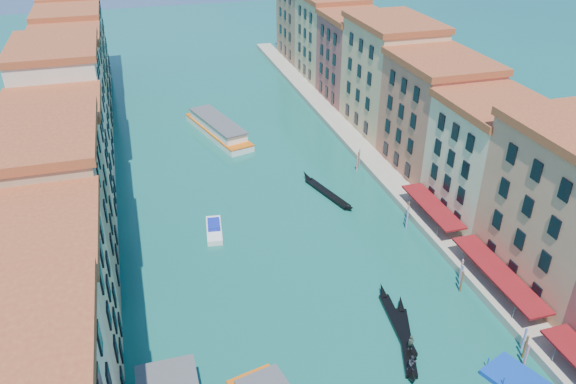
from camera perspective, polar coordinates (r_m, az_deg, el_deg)
name	(u,v)px	position (r m, az deg, el deg)	size (l,w,h in m)	color
left_bank_palazzos	(64,129)	(90.69, -21.79, 5.99)	(12.80, 128.40, 21.00)	beige
right_bank_palazzos	(404,92)	(101.10, 11.71, 9.89)	(12.80, 128.40, 21.00)	brown
quay	(358,146)	(101.29, 7.13, 4.66)	(4.00, 140.00, 1.00)	#A09881
restaurant_awnings	(502,276)	(69.11, 20.88, -7.96)	(3.20, 44.55, 3.12)	maroon
mooring_poles_right	(449,263)	(72.19, 16.05, -6.92)	(1.44, 54.24, 3.20)	brown
vaporetto_far	(218,128)	(106.53, -7.13, 6.46)	(9.83, 20.62, 2.99)	white
gondola_fore	(397,323)	(63.70, 11.03, -12.92)	(2.36, 12.39, 2.47)	black
gondola_right	(407,341)	(61.73, 11.95, -14.63)	(5.23, 12.31, 2.55)	black
gondola_far	(326,192)	(86.20, 3.91, 0.02)	(4.75, 13.27, 1.92)	black
motorboat_mid	(214,229)	(77.66, -7.52, -3.74)	(2.78, 6.62, 1.33)	white
motorboat_far	(231,131)	(106.96, -5.82, 6.19)	(5.17, 7.59, 1.51)	silver
blue_dock	(519,382)	(61.34, 22.41, -17.37)	(6.09, 7.25, 0.51)	#0D3AA9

